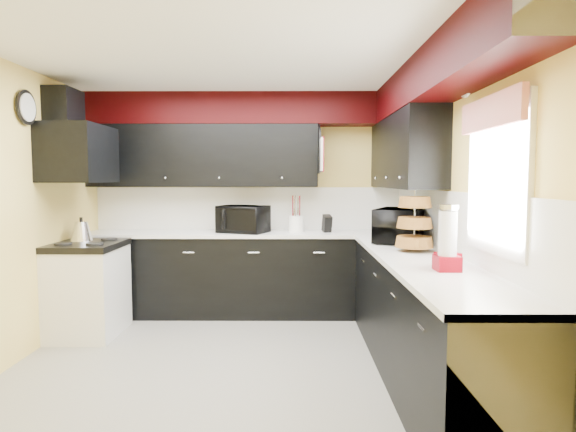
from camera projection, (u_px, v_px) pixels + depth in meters
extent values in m
plane|color=gray|center=(231.00, 363.00, 4.02)|extent=(3.60, 3.60, 0.00)
cube|color=#E0C666|center=(249.00, 203.00, 5.72)|extent=(3.60, 0.06, 2.50)
cube|color=#E0C666|center=(451.00, 215.00, 3.91)|extent=(0.06, 3.60, 2.50)
cube|color=#E0C666|center=(10.00, 214.00, 3.93)|extent=(0.06, 3.60, 2.50)
cube|color=white|center=(228.00, 58.00, 3.83)|extent=(3.60, 3.60, 0.06)
cube|color=black|center=(247.00, 275.00, 5.48)|extent=(3.60, 0.60, 0.90)
cube|color=black|center=(422.00, 322.00, 3.68)|extent=(0.60, 3.00, 0.90)
cube|color=white|center=(247.00, 234.00, 5.44)|extent=(3.62, 0.64, 0.04)
cube|color=white|center=(423.00, 261.00, 3.64)|extent=(0.64, 3.02, 0.04)
cube|color=white|center=(249.00, 208.00, 5.71)|extent=(3.60, 0.02, 0.50)
cube|color=white|center=(449.00, 222.00, 3.92)|extent=(0.02, 3.60, 0.50)
cube|color=black|center=(204.00, 156.00, 5.50)|extent=(2.60, 0.35, 0.70)
cube|color=black|center=(404.00, 153.00, 4.77)|extent=(0.35, 1.80, 0.70)
cube|color=black|center=(247.00, 110.00, 5.46)|extent=(3.60, 0.36, 0.35)
cube|color=black|center=(438.00, 75.00, 3.65)|extent=(0.36, 3.24, 0.35)
cube|color=white|center=(89.00, 292.00, 4.74)|extent=(0.60, 0.75, 0.86)
cube|color=black|center=(87.00, 245.00, 4.71)|extent=(0.62, 0.77, 0.06)
cube|color=black|center=(79.00, 154.00, 4.64)|extent=(0.50, 0.78, 0.55)
cube|color=black|center=(64.00, 110.00, 4.61)|extent=(0.24, 0.40, 0.40)
cube|color=red|center=(491.00, 112.00, 2.96)|extent=(0.04, 0.88, 0.20)
cube|color=white|center=(322.00, 155.00, 5.17)|extent=(0.03, 0.26, 0.35)
imported|color=black|center=(243.00, 219.00, 5.38)|extent=(0.64, 0.60, 0.30)
imported|color=black|center=(400.00, 226.00, 4.53)|extent=(0.60, 0.69, 0.32)
cylinder|color=white|center=(296.00, 224.00, 5.44)|extent=(0.22, 0.22, 0.18)
cube|color=black|center=(327.00, 224.00, 5.40)|extent=(0.11, 0.14, 0.19)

